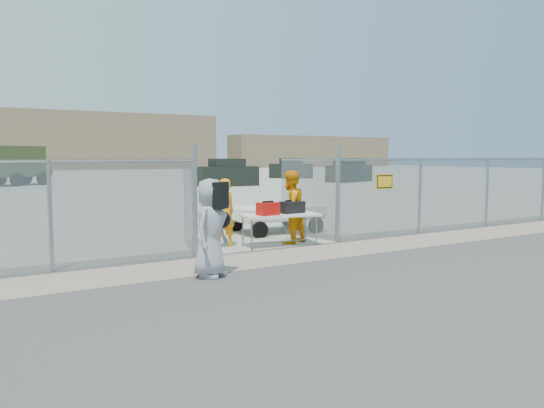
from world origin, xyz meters
TOP-DOWN VIEW (x-y plane):
  - ground at (0.00, 0.00)m, footprint 160.00×160.00m
  - tarmac_inside at (0.00, 42.00)m, footprint 160.00×80.00m
  - dirt_strip at (0.00, 1.00)m, footprint 44.00×1.60m
  - distant_hills at (5.00, 78.00)m, footprint 140.00×6.00m
  - chain_link_fence at (0.00, 2.00)m, footprint 40.00×0.20m
  - folding_table at (0.34, 2.19)m, footprint 2.03×1.09m
  - orange_bag at (-0.06, 2.09)m, footprint 0.52×0.36m
  - black_duffel at (0.70, 2.20)m, footprint 0.64×0.40m
  - security_worker_left at (-0.90, 2.83)m, footprint 0.65×0.46m
  - security_worker_right at (0.81, 2.45)m, footprint 1.10×0.98m
  - visitor at (-2.51, 0.05)m, footprint 1.07×1.02m
  - utility_trailer at (1.53, 4.36)m, footprint 3.47×1.83m
  - military_truck at (-3.32, 35.01)m, footprint 6.60×4.69m
  - parked_vehicle_near at (10.76, 26.46)m, footprint 4.53×2.37m
  - parked_vehicle_mid at (22.33, 35.52)m, footprint 4.56×4.15m
  - parked_vehicle_far at (22.44, 26.60)m, footprint 4.69×3.12m

SIDE VIEW (x-z plane):
  - ground at x=0.00m, z-range 0.00..0.00m
  - tarmac_inside at x=0.00m, z-range 0.00..0.01m
  - dirt_strip at x=0.00m, z-range 0.00..0.01m
  - folding_table at x=0.34m, z-range 0.00..0.82m
  - utility_trailer at x=1.53m, z-range 0.00..0.83m
  - security_worker_left at x=-0.90m, z-range 0.00..1.71m
  - visitor at x=-2.51m, z-range 0.00..1.85m
  - security_worker_right at x=0.81m, z-range 0.00..1.89m
  - parked_vehicle_mid at x=22.33m, z-range 0.00..1.93m
  - black_duffel at x=0.70m, z-range 0.82..1.12m
  - parked_vehicle_far at x=22.44m, z-range 0.00..1.95m
  - orange_bag at x=-0.06m, z-range 0.82..1.13m
  - parked_vehicle_near at x=10.76m, z-range 0.00..1.98m
  - chain_link_fence at x=0.00m, z-range 0.00..2.20m
  - military_truck at x=-3.32m, z-range 0.00..2.96m
  - distant_hills at x=5.00m, z-range 0.00..9.00m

